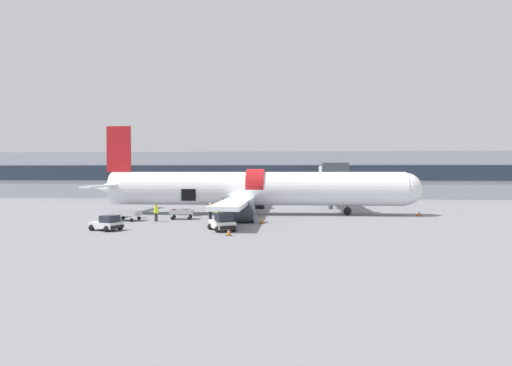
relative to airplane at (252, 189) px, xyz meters
name	(u,v)px	position (x,y,z in m)	size (l,w,h in m)	color
ground_plane	(237,216)	(-1.45, -2.66, -3.03)	(500.00, 500.00, 0.00)	slate
terminal_strip	(260,175)	(-1.45, 35.66, 1.47)	(106.25, 8.60, 8.99)	#9EA3AD
jet_bridge_stub	(331,175)	(10.18, 7.89, 1.71)	(3.21, 13.88, 6.27)	#4C4C51
airplane	(252,189)	(0.00, 0.00, 0.00)	(39.51, 34.55, 10.75)	white
baggage_tug_lead	(107,224)	(-11.35, -15.99, -2.44)	(3.13, 2.69, 1.35)	silver
baggage_tug_mid	(223,223)	(-1.22, -15.40, -2.35)	(2.81, 3.48, 1.57)	silver
baggage_cart_loading	(182,214)	(-7.06, -6.08, -2.46)	(3.53, 2.15, 1.11)	#B7BABF
baggage_cart_queued	(128,216)	(-12.35, -8.10, -2.48)	(3.57, 2.35, 1.09)	#B7BABF
ground_crew_loader_a	(217,212)	(-3.17, -6.57, -2.22)	(0.49, 0.49, 1.54)	#1E2338
ground_crew_loader_b	(210,211)	(-4.03, -5.79, -2.09)	(0.60, 0.54, 1.78)	black
ground_crew_driver	(156,212)	(-9.22, -8.52, -2.08)	(0.59, 0.57, 1.80)	#2D2D33
ground_crew_supervisor	(218,211)	(-3.37, -4.34, -2.23)	(0.50, 0.48, 1.53)	#2D2D33
safety_cone_nose	(419,214)	(19.69, -0.22, -2.76)	(0.58, 0.58, 0.58)	black
safety_cone_engine_left	(229,232)	(-0.28, -18.30, -2.77)	(0.46, 0.46, 0.57)	black
safety_cone_wingtip	(262,220)	(1.84, -9.40, -2.73)	(0.50, 0.50, 0.66)	black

